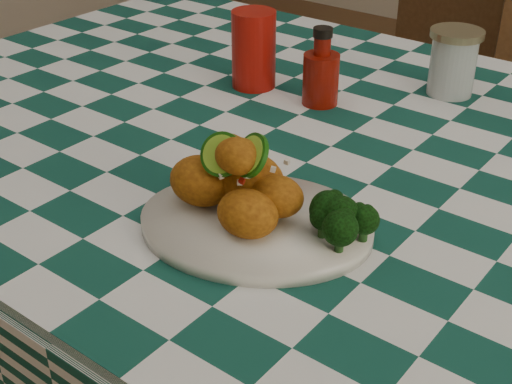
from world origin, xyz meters
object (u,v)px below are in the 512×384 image
Objects in this scene: plate at (256,225)px; red_tumbler at (254,49)px; fried_chicken_pile at (243,177)px; dining_table at (319,344)px; mason_jar at (453,63)px; wooden_chair_left at (399,120)px; ketchup_bottle at (321,67)px.

red_tumbler reaches higher than plate.
fried_chicken_pile is at bearing -53.59° from red_tumbler.
red_tumbler is at bearing 153.66° from dining_table.
mason_jar is (0.00, 0.55, 0.05)m from plate.
red_tumbler is 0.69m from wooden_chair_left.
dining_table is 12.32× the size of red_tumbler.
dining_table is 0.49m from ketchup_bottle.
dining_table is 5.83× the size of plate.
dining_table is at bearing 97.31° from fried_chicken_pile.
plate is 0.06m from fried_chicken_pile.
mason_jar is (0.15, 0.17, -0.01)m from ketchup_bottle.
plate is 0.28× the size of wooden_chair_left.
ketchup_bottle is (-0.13, 0.37, -0.00)m from fried_chicken_pile.
ketchup_bottle reaches higher than fried_chicken_pile.
plate is 0.47m from red_tumbler.
wooden_chair_left is at bearing 105.43° from fried_chicken_pile.
dining_table is 0.54m from mason_jar.
fried_chicken_pile is (-0.02, 0.00, 0.06)m from plate.
wooden_chair_left is (-0.29, 0.96, -0.29)m from plate.
mason_jar is at bearing 80.16° from dining_table.
red_tumbler reaches higher than fried_chicken_pile.
red_tumbler is 1.19× the size of mason_jar.
wooden_chair_left reaches higher than red_tumbler.
wooden_chair_left is (0.00, 0.60, -0.35)m from red_tumbler.
mason_jar reaches higher than plate.
red_tumbler is 0.34m from mason_jar.
wooden_chair_left reaches higher than mason_jar.
red_tumbler reaches higher than dining_table.
plate is 2.18× the size of ketchup_bottle.
ketchup_bottle is at bearing -58.95° from wooden_chair_left.
dining_table is at bearing -53.36° from wooden_chair_left.
wooden_chair_left is (-0.13, 0.59, -0.35)m from ketchup_bottle.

